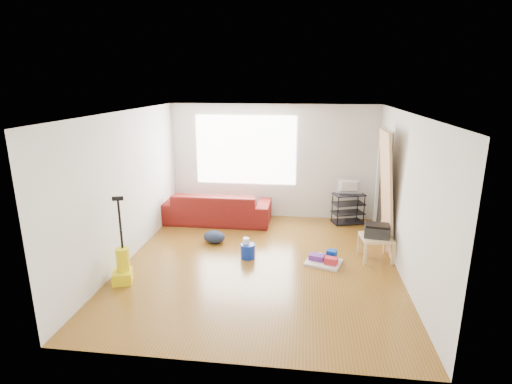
# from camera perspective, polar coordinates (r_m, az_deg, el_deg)

# --- Properties ---
(room) EXTENTS (4.51, 5.01, 2.51)m
(room) POSITION_cam_1_polar(r_m,az_deg,el_deg) (6.51, 1.35, 0.37)
(room) COLOR brown
(room) RESTS_ON ground
(sofa) EXTENTS (2.31, 0.90, 0.67)m
(sofa) POSITION_cam_1_polar(r_m,az_deg,el_deg) (8.78, -5.57, -4.23)
(sofa) COLOR #60100B
(sofa) RESTS_ON ground
(tv_stand) EXTENTS (0.74, 0.56, 0.65)m
(tv_stand) POSITION_cam_1_polar(r_m,az_deg,el_deg) (8.78, 13.01, -2.26)
(tv_stand) COLOR black
(tv_stand) RESTS_ON ground
(tv) EXTENTS (0.55, 0.07, 0.32)m
(tv) POSITION_cam_1_polar(r_m,az_deg,el_deg) (8.65, 13.20, 0.75)
(tv) COLOR black
(tv) RESTS_ON tv_stand
(side_table) EXTENTS (0.55, 0.55, 0.41)m
(side_table) POSITION_cam_1_polar(r_m,az_deg,el_deg) (7.14, 16.80, -6.59)
(side_table) COLOR tan
(side_table) RESTS_ON ground
(printer) EXTENTS (0.46, 0.38, 0.22)m
(printer) POSITION_cam_1_polar(r_m,az_deg,el_deg) (7.08, 16.91, -5.29)
(printer) COLOR black
(printer) RESTS_ON side_table
(bucket) EXTENTS (0.28, 0.28, 0.25)m
(bucket) POSITION_cam_1_polar(r_m,az_deg,el_deg) (7.03, -1.17, -9.35)
(bucket) COLOR #0C29A6
(bucket) RESTS_ON ground
(toilet_paper) EXTENTS (0.11, 0.11, 0.10)m
(toilet_paper) POSITION_cam_1_polar(r_m,az_deg,el_deg) (6.99, -1.42, -7.93)
(toilet_paper) COLOR white
(toilet_paper) RESTS_ON bucket
(cleaning_tray) EXTENTS (0.67, 0.60, 0.20)m
(cleaning_tray) POSITION_cam_1_polar(r_m,az_deg,el_deg) (6.89, 9.78, -9.55)
(cleaning_tray) COLOR silver
(cleaning_tray) RESTS_ON ground
(backpack) EXTENTS (0.49, 0.43, 0.23)m
(backpack) POSITION_cam_1_polar(r_m,az_deg,el_deg) (7.68, -5.96, -7.20)
(backpack) COLOR black
(backpack) RESTS_ON ground
(sneakers) EXTENTS (0.49, 0.26, 0.11)m
(sneakers) POSITION_cam_1_polar(r_m,az_deg,el_deg) (7.01, 9.58, -9.15)
(sneakers) COLOR silver
(sneakers) RESTS_ON ground
(vacuum) EXTENTS (0.36, 0.39, 1.34)m
(vacuum) POSITION_cam_1_polar(r_m,az_deg,el_deg) (6.48, -18.52, -10.03)
(vacuum) COLOR yellow
(vacuum) RESTS_ON ground
(door_panel) EXTENTS (0.27, 0.87, 2.16)m
(door_panel) POSITION_cam_1_polar(r_m,az_deg,el_deg) (7.67, 17.46, -7.91)
(door_panel) COLOR tan
(door_panel) RESTS_ON ground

